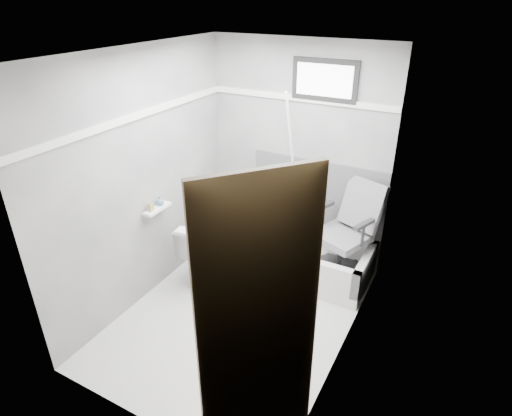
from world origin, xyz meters
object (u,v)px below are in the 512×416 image
Objects in this scene: bathtub at (300,256)px; soap_bottle_b at (160,201)px; office_chair at (342,230)px; door at (274,373)px; soap_bottle_a at (150,206)px; toilet at (207,248)px.

soap_bottle_b reaches higher than bathtub.
soap_bottle_b is at bearing -130.42° from office_chair.
door reaches higher than soap_bottle_a.
office_chair is 2.32m from door.
bathtub is 0.75× the size of door.
door is at bearing -36.04° from soap_bottle_b.
toilet is 0.35× the size of door.
toilet is 0.82m from soap_bottle_a.
soap_bottle_b is at bearing 90.00° from soap_bottle_a.
bathtub is at bearing -155.25° from toilet.
soap_bottle_a reaches higher than soap_bottle_b.
soap_bottle_b is at bearing -145.21° from bathtub.
soap_bottle_a is at bearing -90.00° from soap_bottle_b.
soap_bottle_b is (-1.92, 1.40, -0.04)m from door.
door reaches higher than toilet.
bathtub is 1.69m from soap_bottle_a.
toilet is at bearing 53.18° from soap_bottle_a.
bathtub is at bearing 39.16° from soap_bottle_a.
door reaches higher than office_chair.
soap_bottle_a is (-1.59, -1.00, 0.35)m from office_chair.
toilet is 7.16× the size of soap_bottle_b.
toilet is 6.63× the size of soap_bottle_a.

